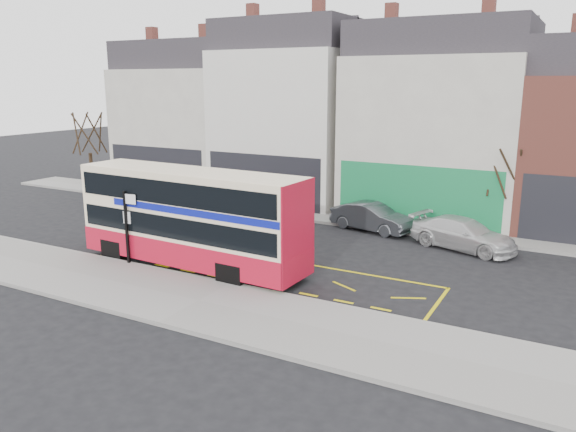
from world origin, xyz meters
The scene contains 15 objects.
ground centered at (0.00, 0.00, 0.00)m, with size 120.00×120.00×0.00m, color black.
pavement centered at (0.00, -2.30, 0.07)m, with size 40.00×4.00×0.15m, color gray.
kerb centered at (0.00, -0.38, 0.07)m, with size 40.00×0.15×0.15m, color gray.
far_pavement centered at (0.00, 11.00, 0.07)m, with size 50.00×3.00×0.15m, color gray.
road_markings centered at (0.00, 1.60, 0.01)m, with size 14.00×3.40×0.01m, color #D7C40B, non-canonical shape.
terrace_far_left centered at (-13.50, 14.99, 4.82)m, with size 8.00×8.01×10.80m.
terrace_left centered at (-5.50, 14.99, 5.32)m, with size 8.00×8.01×11.80m.
terrace_green_shop centered at (3.50, 14.99, 5.07)m, with size 9.00×8.01×11.30m.
double_decker_bus centered at (-2.57, 0.72, 2.06)m, with size 9.92×2.67×3.93m.
bus_stop_post centered at (-4.87, -0.42, 1.92)m, with size 0.73×0.14×2.93m.
car_silver centered at (-9.70, 9.12, 0.67)m, with size 1.59×3.94×1.34m, color silver.
car_grey centered at (1.72, 9.50, 0.69)m, with size 1.47×4.20×1.39m, color #46494E.
car_white centered at (6.38, 8.48, 0.69)m, with size 1.92×4.73×1.37m, color silver.
street_tree_left centered at (-19.46, 11.09, 4.54)m, with size 3.08×3.08×6.65m.
street_tree_right centered at (7.53, 11.52, 3.75)m, with size 2.55×2.55×5.50m.
Camera 1 is at (11.02, -16.29, 7.28)m, focal length 35.00 mm.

